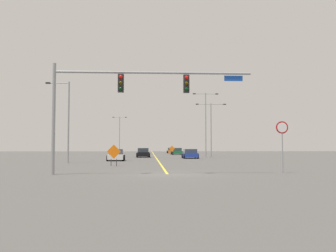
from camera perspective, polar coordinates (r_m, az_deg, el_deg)
The scene contains 15 objects.
ground at distance 21.90m, azimuth -0.10°, elevation -7.35°, with size 215.23×215.23×0.00m, color #4C4947.
road_centre_stripe at distance 81.62m, azimuth -2.22°, elevation -4.28°, with size 0.16×119.57×0.01m.
traffic_signal_assembly at distance 22.08m, azimuth -6.96°, elevation 5.22°, with size 11.65×0.44×6.44m.
stop_sign at distance 23.99m, azimuth 17.01°, elevation -1.56°, with size 0.76×0.07×3.16m.
street_lamp_far_right at distance 37.61m, azimuth -15.19°, elevation 1.26°, with size 2.32×0.24×7.94m.
street_lamp_mid_right at distance 89.79m, azimuth -7.40°, elevation -0.88°, with size 3.39×0.24×8.76m.
street_lamp_near_right at distance 57.18m, azimuth 5.76°, elevation 0.98°, with size 3.90×0.24×9.80m.
street_lamp_mid_left at distance 59.51m, azimuth 6.57°, elevation 0.22°, with size 4.84×0.24×8.47m.
construction_sign_right_lane at distance 72.42m, azimuth 0.61°, elevation -3.55°, with size 1.11×0.29×1.78m.
construction_sign_median_far at distance 31.29m, azimuth -8.25°, elevation -4.04°, with size 1.17×0.18×1.77m.
car_orange_near at distance 91.90m, azimuth 0.46°, elevation -3.79°, with size 1.93×3.99×1.33m.
car_white_far at distance 43.31m, azimuth -7.91°, elevation -4.44°, with size 2.05×4.00×1.32m.
car_black_distant at distance 56.81m, azimuth -3.84°, elevation -4.13°, with size 2.17×4.45×1.39m.
car_green_passing at distance 75.44m, azimuth 1.34°, elevation -3.89°, with size 2.22×4.28×1.34m.
car_blue_mid at distance 51.25m, azimuth 3.38°, elevation -4.26°, with size 2.03×4.10×1.28m.
Camera 1 is at (-1.10, -21.81, 1.60)m, focal length 40.00 mm.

